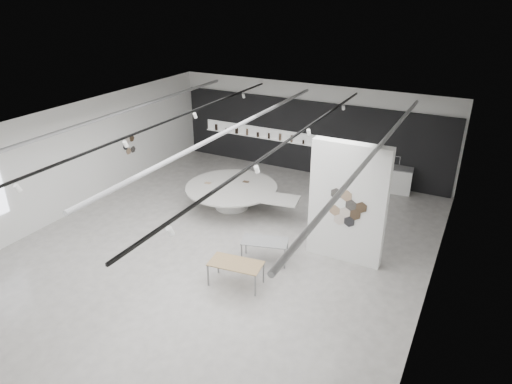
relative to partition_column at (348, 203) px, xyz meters
The scene contains 7 objects.
room 3.74m from the partition_column, 164.48° to the right, with size 12.02×14.02×3.82m.
back_wall_display 6.94m from the partition_column, 121.12° to the left, with size 11.80×0.27×3.10m.
partition_column is the anchor object (origin of this frame).
display_island 4.95m from the partition_column, 163.12° to the left, with size 4.59×3.80×0.85m.
sample_table_wood 3.60m from the partition_column, 129.70° to the right, with size 1.51×0.89×0.67m.
sample_table_stone 2.62m from the partition_column, 148.12° to the right, with size 1.46×1.01×0.68m.
kitchen_counter 5.70m from the partition_column, 89.41° to the left, with size 1.84×0.89×1.40m.
Camera 1 is at (6.55, -10.49, 7.46)m, focal length 32.00 mm.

